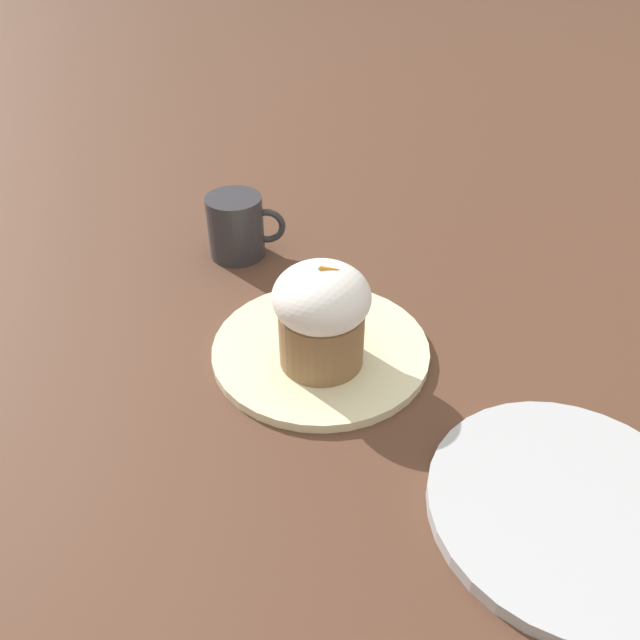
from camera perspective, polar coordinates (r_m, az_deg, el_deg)
ground_plane at (r=0.67m, az=0.06°, el=-3.03°), size 4.00×4.00×0.00m
dessert_plate at (r=0.66m, az=0.06°, el=-2.69°), size 0.23×0.23×0.01m
carrot_cake at (r=0.61m, az=0.00°, el=0.51°), size 0.10×0.10×0.11m
spoon at (r=0.66m, az=1.51°, el=-2.00°), size 0.04×0.12×0.01m
coffee_cup at (r=0.82m, az=-7.59°, el=8.47°), size 0.10×0.07×0.08m
side_plate at (r=0.56m, az=21.85°, el=-15.67°), size 0.23×0.23×0.01m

